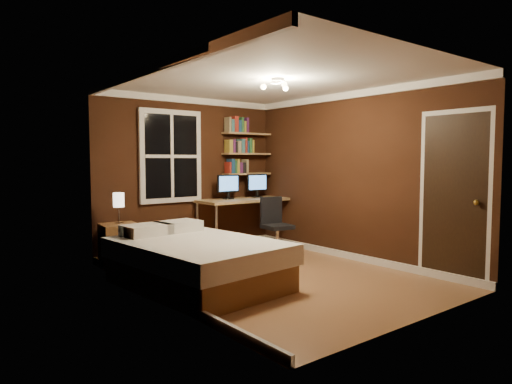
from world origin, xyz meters
TOP-DOWN VIEW (x-y plane):
  - floor at (0.00, 0.00)m, footprint 4.20×4.20m
  - wall_back at (0.00, 2.10)m, footprint 3.20×0.04m
  - wall_left at (-1.60, 0.00)m, footprint 0.04×4.20m
  - wall_right at (1.60, 0.00)m, footprint 0.04×4.20m
  - ceiling at (0.00, 0.00)m, footprint 3.20×4.20m
  - window at (-0.35, 2.06)m, footprint 1.06×0.06m
  - door at (1.59, -1.55)m, footprint 0.03×0.82m
  - door_knob at (1.55, -1.85)m, footprint 0.06×0.06m
  - ceiling_fixture at (0.00, -0.10)m, footprint 0.44×0.44m
  - bookshelf_lower at (1.08, 1.98)m, footprint 0.92×0.22m
  - books_row_lower at (1.08, 1.98)m, footprint 0.42×0.16m
  - bookshelf_middle at (1.08, 1.98)m, footprint 0.92×0.22m
  - books_row_middle at (1.08, 1.98)m, footprint 0.54×0.16m
  - bookshelf_upper at (1.08, 1.98)m, footprint 0.92×0.22m
  - books_row_upper at (1.08, 1.98)m, footprint 0.42×0.16m
  - bed at (-1.00, 0.19)m, footprint 1.65×2.15m
  - nightstand at (-1.36, 1.70)m, footprint 0.53×0.53m
  - bedside_lamp at (-1.36, 1.70)m, footprint 0.15×0.15m
  - radiator at (-0.24, 2.00)m, footprint 0.37×0.13m
  - desk at (0.92, 1.75)m, footprint 1.77×0.66m
  - monitor_left at (0.58, 1.84)m, footprint 0.42×0.12m
  - monitor_right at (1.20, 1.84)m, footprint 0.42×0.12m
  - desk_lamp at (1.68, 1.65)m, footprint 0.14×0.32m
  - office_chair at (0.91, 1.00)m, footprint 0.50×0.50m

SIDE VIEW (x-z plane):
  - floor at x=0.00m, z-range 0.00..0.00m
  - radiator at x=-0.24m, z-range 0.00..0.55m
  - bed at x=-1.00m, z-range -0.05..0.63m
  - nightstand at x=-1.36m, z-range 0.00..0.61m
  - office_chair at x=0.91m, z-range -0.12..0.79m
  - desk at x=0.92m, z-range 0.36..1.20m
  - bedside_lamp at x=-1.36m, z-range 0.61..1.04m
  - door_knob at x=1.55m, z-range 0.97..1.03m
  - door at x=1.59m, z-range 0.00..2.05m
  - monitor_left at x=0.58m, z-range 0.84..1.25m
  - monitor_right at x=1.20m, z-range 0.84..1.25m
  - desk_lamp at x=1.68m, z-range 0.84..1.28m
  - wall_back at x=0.00m, z-range 0.00..2.50m
  - wall_left at x=-1.60m, z-range 0.00..2.50m
  - wall_right at x=1.60m, z-range 0.00..2.50m
  - bookshelf_lower at x=1.08m, z-range 1.24..1.26m
  - books_row_lower at x=1.08m, z-range 1.26..1.49m
  - window at x=-0.35m, z-range 0.82..2.28m
  - bookshelf_middle at x=1.08m, z-range 1.59..1.61m
  - books_row_middle at x=1.08m, z-range 1.61..1.84m
  - bookshelf_upper at x=1.08m, z-range 1.94..1.96m
  - books_row_upper at x=1.08m, z-range 1.96..2.20m
  - ceiling_fixture at x=0.00m, z-range 2.31..2.49m
  - ceiling at x=0.00m, z-range 2.49..2.51m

